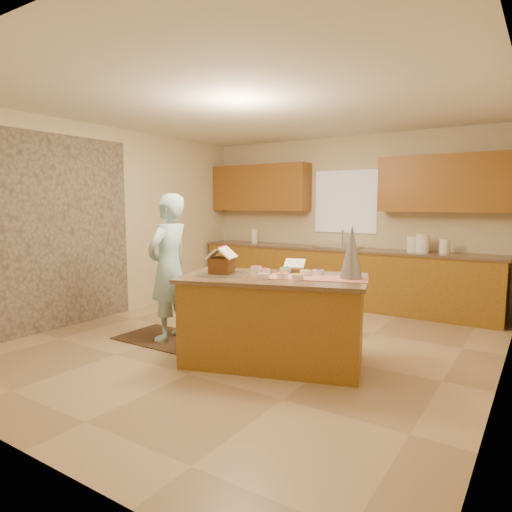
# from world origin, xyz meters

# --- Properties ---
(floor) EXTENTS (5.50, 5.50, 0.00)m
(floor) POSITION_xyz_m (0.00, 0.00, 0.00)
(floor) COLOR tan
(floor) RESTS_ON ground
(ceiling) EXTENTS (5.50, 5.50, 0.00)m
(ceiling) POSITION_xyz_m (0.00, 0.00, 2.70)
(ceiling) COLOR silver
(ceiling) RESTS_ON floor
(wall_back) EXTENTS (5.50, 5.50, 0.00)m
(wall_back) POSITION_xyz_m (0.00, 2.75, 1.35)
(wall_back) COLOR beige
(wall_back) RESTS_ON floor
(wall_front) EXTENTS (5.50, 5.50, 0.00)m
(wall_front) POSITION_xyz_m (0.00, -2.75, 1.35)
(wall_front) COLOR beige
(wall_front) RESTS_ON floor
(wall_left) EXTENTS (5.50, 5.50, 0.00)m
(wall_left) POSITION_xyz_m (-2.50, 0.00, 1.35)
(wall_left) COLOR beige
(wall_left) RESTS_ON floor
(wall_right) EXTENTS (5.50, 5.50, 0.00)m
(wall_right) POSITION_xyz_m (2.50, 0.00, 1.35)
(wall_right) COLOR beige
(wall_right) RESTS_ON floor
(stone_accent) EXTENTS (0.00, 2.50, 2.50)m
(stone_accent) POSITION_xyz_m (-2.48, -0.80, 1.25)
(stone_accent) COLOR gray
(stone_accent) RESTS_ON wall_left
(window_curtain) EXTENTS (1.05, 0.03, 1.00)m
(window_curtain) POSITION_xyz_m (0.00, 2.72, 1.65)
(window_curtain) COLOR white
(window_curtain) RESTS_ON wall_back
(back_counter_base) EXTENTS (4.80, 0.60, 0.88)m
(back_counter_base) POSITION_xyz_m (0.00, 2.45, 0.44)
(back_counter_base) COLOR olive
(back_counter_base) RESTS_ON floor
(back_counter_top) EXTENTS (4.85, 0.63, 0.04)m
(back_counter_top) POSITION_xyz_m (0.00, 2.45, 0.90)
(back_counter_top) COLOR brown
(back_counter_top) RESTS_ON back_counter_base
(upper_cabinet_left) EXTENTS (1.85, 0.35, 0.80)m
(upper_cabinet_left) POSITION_xyz_m (-1.55, 2.57, 1.90)
(upper_cabinet_left) COLOR brown
(upper_cabinet_left) RESTS_ON wall_back
(upper_cabinet_right) EXTENTS (1.85, 0.35, 0.80)m
(upper_cabinet_right) POSITION_xyz_m (1.55, 2.57, 1.90)
(upper_cabinet_right) COLOR brown
(upper_cabinet_right) RESTS_ON wall_back
(sink) EXTENTS (0.70, 0.45, 0.12)m
(sink) POSITION_xyz_m (0.00, 2.45, 0.89)
(sink) COLOR silver
(sink) RESTS_ON back_counter_top
(faucet) EXTENTS (0.03, 0.03, 0.28)m
(faucet) POSITION_xyz_m (0.00, 2.63, 1.06)
(faucet) COLOR silver
(faucet) RESTS_ON back_counter_top
(island_base) EXTENTS (1.93, 1.37, 0.85)m
(island_base) POSITION_xyz_m (0.51, -0.42, 0.43)
(island_base) COLOR olive
(island_base) RESTS_ON floor
(island_top) EXTENTS (2.03, 1.47, 0.04)m
(island_top) POSITION_xyz_m (0.51, -0.42, 0.87)
(island_top) COLOR brown
(island_top) RESTS_ON island_base
(table_runner) EXTENTS (1.03, 0.63, 0.01)m
(table_runner) POSITION_xyz_m (0.93, -0.28, 0.90)
(table_runner) COLOR red
(table_runner) RESTS_ON island_top
(baking_tray) EXTENTS (0.53, 0.45, 0.02)m
(baking_tray) POSITION_xyz_m (0.02, -0.63, 0.90)
(baking_tray) COLOR silver
(baking_tray) RESTS_ON island_top
(cookbook) EXTENTS (0.25, 0.22, 0.09)m
(cookbook) POSITION_xyz_m (0.54, -0.02, 0.98)
(cookbook) COLOR white
(cookbook) RESTS_ON island_top
(tinsel_tree) EXTENTS (0.27, 0.27, 0.53)m
(tinsel_tree) POSITION_xyz_m (1.22, -0.14, 1.16)
(tinsel_tree) COLOR #A8A9B5
(tinsel_tree) RESTS_ON island_top
(rug) EXTENTS (1.17, 0.76, 0.01)m
(rug) POSITION_xyz_m (-0.97, -0.42, 0.01)
(rug) COLOR black
(rug) RESTS_ON floor
(boy) EXTENTS (0.46, 0.66, 1.72)m
(boy) POSITION_xyz_m (-0.92, -0.42, 0.87)
(boy) COLOR #A0D1E4
(boy) RESTS_ON rug
(canister_a) EXTENTS (0.16, 0.16, 0.22)m
(canister_a) POSITION_xyz_m (1.15, 2.45, 1.03)
(canister_a) COLOR white
(canister_a) RESTS_ON back_counter_top
(canister_b) EXTENTS (0.18, 0.18, 0.27)m
(canister_b) POSITION_xyz_m (1.29, 2.45, 1.05)
(canister_b) COLOR white
(canister_b) RESTS_ON back_counter_top
(canister_c) EXTENTS (0.14, 0.14, 0.20)m
(canister_c) POSITION_xyz_m (1.59, 2.45, 1.02)
(canister_c) COLOR white
(canister_c) RESTS_ON back_counter_top
(paper_towel) EXTENTS (0.11, 0.11, 0.24)m
(paper_towel) POSITION_xyz_m (-1.60, 2.45, 1.04)
(paper_towel) COLOR white
(paper_towel) RESTS_ON back_counter_top
(gingerbread_house) EXTENTS (0.34, 0.34, 0.27)m
(gingerbread_house) POSITION_xyz_m (0.02, -0.63, 1.02)
(gingerbread_house) COLOR brown
(gingerbread_house) RESTS_ON baking_tray
(candy_bowls) EXTENTS (0.79, 0.62, 0.05)m
(candy_bowls) POSITION_xyz_m (0.57, -0.31, 0.92)
(candy_bowls) COLOR blue
(candy_bowls) RESTS_ON island_top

